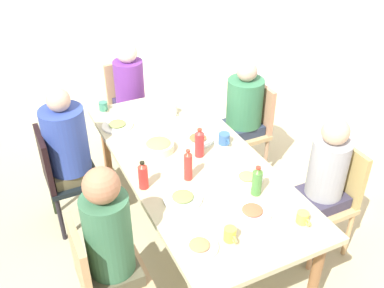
# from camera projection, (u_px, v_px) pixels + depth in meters

# --- Properties ---
(ground_plane) EXTENTS (6.55, 6.55, 0.00)m
(ground_plane) POSITION_uv_depth(u_px,v_px,m) (192.00, 232.00, 3.63)
(ground_plane) COLOR tan
(dining_table) EXTENTS (2.23, 0.99, 0.72)m
(dining_table) POSITION_uv_depth(u_px,v_px,m) (192.00, 168.00, 3.27)
(dining_table) COLOR #C2B78F
(dining_table) RESTS_ON ground_plane
(chair_0) EXTENTS (0.40, 0.40, 0.90)m
(chair_0) POSITION_uv_depth(u_px,v_px,m) (250.00, 125.00, 4.08)
(chair_0) COLOR tan
(chair_0) RESTS_ON ground_plane
(person_0) EXTENTS (0.32, 0.32, 1.15)m
(person_0) POSITION_uv_depth(u_px,v_px,m) (243.00, 109.00, 3.95)
(person_0) COLOR #36314E
(person_0) RESTS_ON ground_plane
(chair_1) EXTENTS (0.40, 0.40, 0.90)m
(chair_1) POSITION_uv_depth(u_px,v_px,m) (62.00, 174.00, 3.45)
(chair_1) COLOR black
(chair_1) RESTS_ON ground_plane
(person_1) EXTENTS (0.33, 0.33, 1.23)m
(person_1) POSITION_uv_depth(u_px,v_px,m) (68.00, 147.00, 3.35)
(person_1) COLOR brown
(person_1) RESTS_ON ground_plane
(chair_2) EXTENTS (0.40, 0.40, 0.90)m
(chair_2) POSITION_uv_depth(u_px,v_px,m) (330.00, 194.00, 3.25)
(chair_2) COLOR tan
(chair_2) RESTS_ON ground_plane
(person_2) EXTENTS (0.30, 0.30, 1.17)m
(person_2) POSITION_uv_depth(u_px,v_px,m) (325.00, 178.00, 3.12)
(person_2) COLOR #2A3045
(person_2) RESTS_ON ground_plane
(chair_3) EXTENTS (0.40, 0.40, 0.90)m
(chair_3) POSITION_uv_depth(u_px,v_px,m) (129.00, 102.00, 4.47)
(chair_3) COLOR tan
(chair_3) RESTS_ON ground_plane
(person_3) EXTENTS (0.30, 0.30, 1.17)m
(person_3) POSITION_uv_depth(u_px,v_px,m) (130.00, 88.00, 4.30)
(person_3) COLOR #2F334A
(person_3) RESTS_ON ground_plane
(chair_4) EXTENTS (0.40, 0.40, 0.90)m
(chair_4) POSITION_uv_depth(u_px,v_px,m) (101.00, 276.00, 2.61)
(chair_4) COLOR tan
(chair_4) RESTS_ON ground_plane
(person_4) EXTENTS (0.30, 0.30, 1.27)m
(person_4) POSITION_uv_depth(u_px,v_px,m) (112.00, 242.00, 2.51)
(person_4) COLOR brown
(person_4) RESTS_ON ground_plane
(plate_0) EXTENTS (0.26, 0.26, 0.04)m
(plate_0) POSITION_uv_depth(u_px,v_px,m) (183.00, 198.00, 2.86)
(plate_0) COLOR white
(plate_0) RESTS_ON dining_table
(plate_1) EXTENTS (0.24, 0.24, 0.04)m
(plate_1) POSITION_uv_depth(u_px,v_px,m) (252.00, 212.00, 2.75)
(plate_1) COLOR white
(plate_1) RESTS_ON dining_table
(plate_2) EXTENTS (0.22, 0.22, 0.04)m
(plate_2) POSITION_uv_depth(u_px,v_px,m) (247.00, 178.00, 3.04)
(plate_2) COLOR white
(plate_2) RESTS_ON dining_table
(plate_3) EXTENTS (0.26, 0.26, 0.04)m
(plate_3) POSITION_uv_depth(u_px,v_px,m) (117.00, 125.00, 3.64)
(plate_3) COLOR silver
(plate_3) RESTS_ON dining_table
(plate_4) EXTENTS (0.25, 0.25, 0.04)m
(plate_4) POSITION_uv_depth(u_px,v_px,m) (198.00, 139.00, 3.46)
(plate_4) COLOR white
(plate_4) RESTS_ON dining_table
(plate_5) EXTENTS (0.22, 0.22, 0.04)m
(plate_5) POSITION_uv_depth(u_px,v_px,m) (199.00, 246.00, 2.50)
(plate_5) COLOR silver
(plate_5) RESTS_ON dining_table
(bowl_0) EXTENTS (0.24, 0.24, 0.09)m
(bowl_0) POSITION_uv_depth(u_px,v_px,m) (159.00, 146.00, 3.32)
(bowl_0) COLOR beige
(bowl_0) RESTS_ON dining_table
(cup_0) EXTENTS (0.11, 0.08, 0.08)m
(cup_0) POSITION_uv_depth(u_px,v_px,m) (103.00, 106.00, 3.86)
(cup_0) COLOR #3D8268
(cup_0) RESTS_ON dining_table
(cup_1) EXTENTS (0.12, 0.09, 0.09)m
(cup_1) POSITION_uv_depth(u_px,v_px,m) (224.00, 139.00, 3.40)
(cup_1) COLOR #36619C
(cup_1) RESTS_ON dining_table
(cup_2) EXTENTS (0.11, 0.08, 0.07)m
(cup_2) POSITION_uv_depth(u_px,v_px,m) (303.00, 218.00, 2.67)
(cup_2) COLOR #E4D04B
(cup_2) RESTS_ON dining_table
(cup_3) EXTENTS (0.12, 0.09, 0.09)m
(cup_3) POSITION_uv_depth(u_px,v_px,m) (172.00, 109.00, 3.80)
(cup_3) COLOR white
(cup_3) RESTS_ON dining_table
(cup_4) EXTENTS (0.11, 0.07, 0.09)m
(cup_4) POSITION_uv_depth(u_px,v_px,m) (230.00, 234.00, 2.54)
(cup_4) COLOR yellow
(cup_4) RESTS_ON dining_table
(bottle_0) EXTENTS (0.07, 0.07, 0.22)m
(bottle_0) POSITION_uv_depth(u_px,v_px,m) (257.00, 181.00, 2.86)
(bottle_0) COLOR #48883D
(bottle_0) RESTS_ON dining_table
(bottle_1) EXTENTS (0.07, 0.07, 0.23)m
(bottle_1) POSITION_uv_depth(u_px,v_px,m) (199.00, 143.00, 3.23)
(bottle_1) COLOR red
(bottle_1) RESTS_ON dining_table
(bottle_2) EXTENTS (0.06, 0.06, 0.24)m
(bottle_2) POSITION_uv_depth(u_px,v_px,m) (188.00, 165.00, 2.99)
(bottle_2) COLOR red
(bottle_2) RESTS_ON dining_table
(bottle_3) EXTENTS (0.07, 0.07, 0.21)m
(bottle_3) POSITION_uv_depth(u_px,v_px,m) (143.00, 176.00, 2.92)
(bottle_3) COLOR red
(bottle_3) RESTS_ON dining_table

